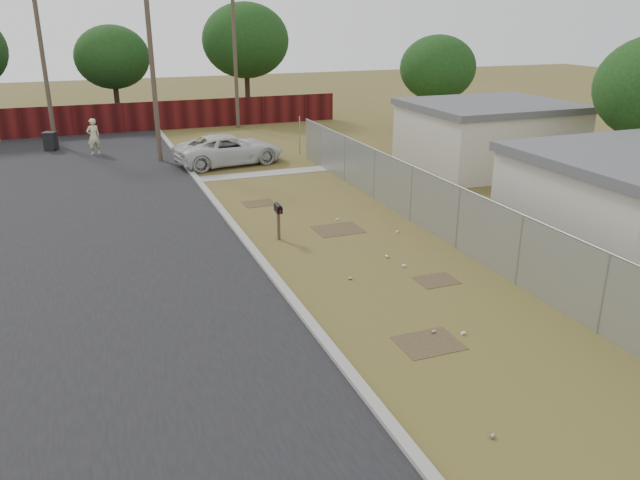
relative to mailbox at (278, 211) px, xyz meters
name	(u,v)px	position (x,y,z in m)	size (l,w,h in m)	color
ground	(367,261)	(1.90, -2.78, -0.97)	(120.00, 120.00, 0.00)	brown
street	(114,210)	(-4.86, 5.27, -0.95)	(15.10, 60.00, 0.12)	black
chainlink_fence	(441,215)	(5.02, -1.75, -0.17)	(0.10, 27.06, 2.02)	gray
privacy_fence	(107,119)	(-4.10, 22.22, -0.07)	(30.00, 0.12, 1.80)	#4C1010
utility_poles	(148,58)	(-1.77, 17.89, 3.73)	(12.60, 8.24, 9.00)	brown
houses	(560,162)	(11.60, 0.35, 0.60)	(9.30, 17.24, 3.10)	beige
horizon_trees	(218,54)	(2.74, 20.78, 3.66)	(33.32, 31.94, 7.78)	#342617
mailbox	(278,211)	(0.00, 0.00, 0.00)	(0.21, 0.53, 1.22)	brown
pickup_truck	(229,149)	(1.00, 11.27, -0.23)	(2.43, 5.28, 1.47)	silver
pedestrian	(94,137)	(-5.09, 16.02, -0.02)	(0.69, 0.45, 1.89)	beige
trash_bin	(51,141)	(-7.27, 17.92, -0.45)	(0.83, 0.90, 1.00)	black
scattered_litter	(399,281)	(2.08, -4.50, -0.93)	(3.64, 12.37, 0.07)	white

